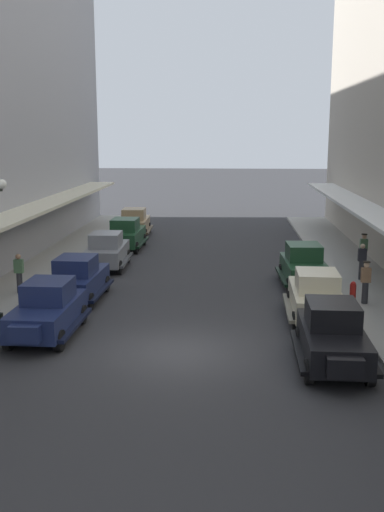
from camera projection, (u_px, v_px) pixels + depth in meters
The scene contains 14 objects.
ground_plane at pixel (180, 352), 18.52m from camera, with size 200.00×200.00×0.00m, color #2D2D30.
parked_car_0 at pixel (304, 265), 26.38m from camera, with size 2.28×4.31×1.84m.
parked_car_1 at pixel (333, 334), 17.26m from camera, with size 2.20×4.28×1.84m.
parked_car_2 at pixel (78, 278), 24.05m from camera, with size 2.22×4.29×1.84m.
parked_car_3 at pixel (126, 233), 34.74m from camera, with size 2.20×4.28×1.84m.
parked_car_4 at pixel (47, 308), 19.81m from camera, with size 2.19×4.28×1.84m.
parked_car_5 at pixel (316, 295), 21.52m from camera, with size 2.23×4.29×1.84m.
parked_car_6 at pixel (107, 250), 29.82m from camera, with size 2.23×4.29×1.84m.
parked_car_7 at pixel (135, 222), 39.34m from camera, with size 2.29×4.31×1.84m.
fire_hydrant at pixel (353, 292), 23.40m from camera, with size 0.24×0.24×0.82m.
pedestrian_1 at pixel (366, 282), 23.08m from camera, with size 0.36×0.28×1.67m.
pedestrian_2 at pixel (363, 250), 29.37m from camera, with size 0.36×0.28×1.67m.
pedestrian_3 at pixel (19, 273), 24.64m from camera, with size 0.36×0.24×1.64m.
pedestrian_4 at pixel (362, 261), 26.91m from camera, with size 0.36×0.24×1.64m.
Camera 1 is at (1.52, -17.49, 6.62)m, focal length 41.97 mm.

